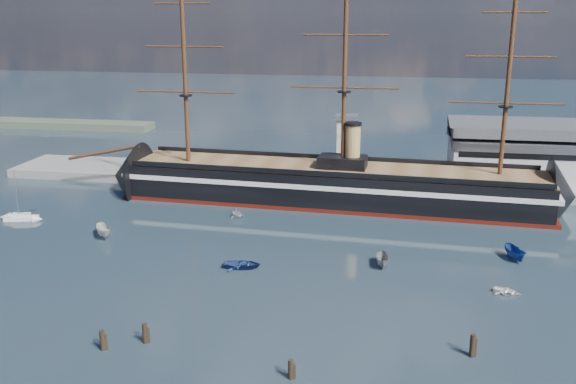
# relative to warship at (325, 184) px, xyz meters

# --- Properties ---
(ground) EXTENTS (600.00, 600.00, 0.00)m
(ground) POSITION_rel_warship_xyz_m (0.29, -20.00, -4.04)
(ground) COLOR #1C2E3B
(ground) RESTS_ON ground
(quay) EXTENTS (180.00, 18.00, 2.00)m
(quay) POSITION_rel_warship_xyz_m (10.29, 16.00, -4.04)
(quay) COLOR slate
(quay) RESTS_ON ground
(quay_tower) EXTENTS (5.00, 5.00, 15.00)m
(quay_tower) POSITION_rel_warship_xyz_m (3.29, 13.00, 5.72)
(quay_tower) COLOR silver
(quay_tower) RESTS_ON ground
(warship) EXTENTS (113.31, 21.29, 53.94)m
(warship) POSITION_rel_warship_xyz_m (0.00, 0.00, 0.00)
(warship) COLOR black
(warship) RESTS_ON ground
(sailboat) EXTENTS (6.66, 3.24, 10.25)m
(sailboat) POSITION_rel_warship_xyz_m (-57.26, -22.97, -3.39)
(sailboat) COLOR silver
(sailboat) RESTS_ON ground
(motorboat_a) EXTENTS (7.42, 6.18, 2.87)m
(motorboat_a) POSITION_rel_warship_xyz_m (-36.73, -29.44, -4.04)
(motorboat_a) COLOR beige
(motorboat_a) RESTS_ON ground
(motorboat_b) EXTENTS (1.91, 3.87, 1.74)m
(motorboat_b) POSITION_rel_warship_xyz_m (-8.48, -39.06, -4.04)
(motorboat_b) COLOR navy
(motorboat_b) RESTS_ON ground
(motorboat_c) EXTENTS (6.23, 2.76, 2.42)m
(motorboat_c) POSITION_rel_warship_xyz_m (13.64, -34.48, -4.04)
(motorboat_c) COLOR gray
(motorboat_c) RESTS_ON ground
(motorboat_d) EXTENTS (5.47, 5.45, 1.98)m
(motorboat_d) POSITION_rel_warship_xyz_m (-15.90, -13.87, -4.04)
(motorboat_d) COLOR silver
(motorboat_d) RESTS_ON ground
(motorboat_e) EXTENTS (2.14, 2.78, 1.21)m
(motorboat_e) POSITION_rel_warship_xyz_m (31.93, -42.00, -4.04)
(motorboat_e) COLOR white
(motorboat_e) RESTS_ON ground
(motorboat_f) EXTENTS (7.11, 4.53, 2.67)m
(motorboat_f) POSITION_rel_warship_xyz_m (35.12, -27.61, -4.04)
(motorboat_f) COLOR navy
(motorboat_f) RESTS_ON ground
(piling_near_left) EXTENTS (0.64, 0.64, 3.34)m
(piling_near_left) POSITION_rel_warship_xyz_m (-14.45, -64.59, -4.04)
(piling_near_left) COLOR black
(piling_near_left) RESTS_ON ground
(piling_near_mid) EXTENTS (0.64, 0.64, 3.06)m
(piling_near_mid) POSITION_rel_warship_xyz_m (4.69, -69.40, -4.04)
(piling_near_mid) COLOR black
(piling_near_mid) RESTS_ON ground
(piling_near_right) EXTENTS (0.64, 0.64, 3.61)m
(piling_near_right) POSITION_rel_warship_xyz_m (25.10, -60.90, -4.04)
(piling_near_right) COLOR black
(piling_near_right) RESTS_ON ground
(piling_extra) EXTENTS (0.64, 0.64, 3.31)m
(piling_extra) POSITION_rel_warship_xyz_m (-18.85, -67.16, -4.04)
(piling_extra) COLOR black
(piling_extra) RESTS_ON ground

